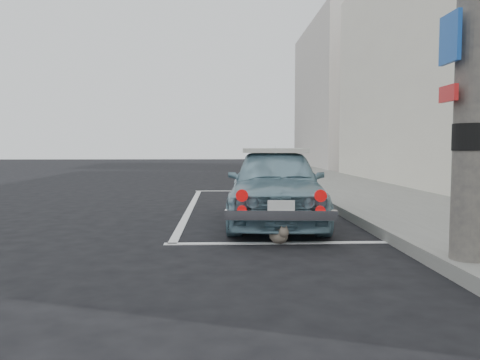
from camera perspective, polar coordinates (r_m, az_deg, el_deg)
name	(u,v)px	position (r m, az deg, el deg)	size (l,w,h in m)	color
ground	(242,236)	(6.39, 0.30, -6.85)	(80.00, 80.00, 0.00)	black
sidewalk	(414,210)	(9.04, 20.44, -3.41)	(2.80, 40.00, 0.15)	slate
building_far	(340,97)	(27.24, 12.04, 9.85)	(3.50, 10.00, 8.00)	beige
pline_rear	(284,243)	(5.94, 5.38, -7.66)	(3.00, 0.12, 0.01)	silver
pline_front	(250,191)	(12.85, 1.24, -1.33)	(3.00, 0.12, 0.01)	silver
pline_side	(191,208)	(9.37, -6.04, -3.36)	(0.12, 7.00, 0.01)	silver
retro_coupe	(275,184)	(7.44, 4.28, -0.52)	(1.69, 3.68, 1.22)	#7198A8
cat	(279,235)	(5.90, 4.80, -6.66)	(0.30, 0.45, 0.25)	brown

